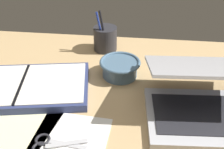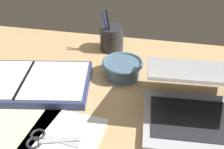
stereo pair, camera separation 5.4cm
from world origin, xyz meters
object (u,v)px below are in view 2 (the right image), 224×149
(laptop, at_px, (205,104))
(scissors, at_px, (42,139))
(bowl, at_px, (123,68))
(pen_cup, at_px, (112,38))
(planner, at_px, (26,82))

(laptop, relative_size, scissors, 2.50)
(laptop, xyz_separation_m, bowl, (-0.25, 0.16, -0.02))
(laptop, bearing_deg, pen_cup, 129.52)
(planner, height_order, scissors, planner)
(planner, relative_size, scissors, 3.28)
(laptop, bearing_deg, scissors, -161.81)
(bowl, relative_size, planner, 0.31)
(scissors, bearing_deg, bowl, 60.23)
(bowl, bearing_deg, pen_cup, 112.63)
(pen_cup, bearing_deg, laptop, -46.43)
(pen_cup, height_order, planner, pen_cup)
(laptop, height_order, scissors, laptop)
(scissors, bearing_deg, laptop, 17.14)
(laptop, relative_size, planner, 0.76)
(pen_cup, distance_m, scissors, 0.50)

